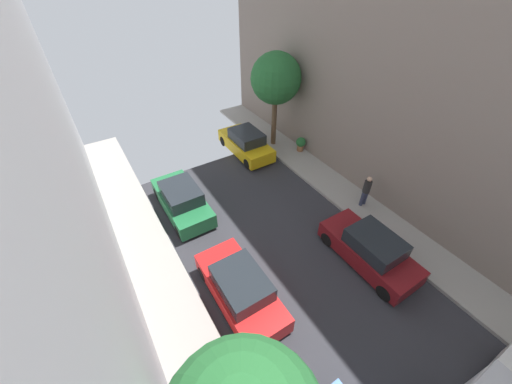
{
  "coord_description": "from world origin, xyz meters",
  "views": [
    {
      "loc": [
        -5.41,
        1.61,
        10.37
      ],
      "look_at": [
        0.83,
        11.55,
        0.5
      ],
      "focal_mm": 20.87,
      "sensor_mm": 36.0,
      "label": 1
    }
  ],
  "objects": [
    {
      "name": "parked_car_left_2",
      "position": [
        -2.7,
        6.99,
        0.72
      ],
      "size": [
        1.78,
        4.2,
        1.57
      ],
      "color": "red",
      "rests_on": "ground"
    },
    {
      "name": "parked_car_right_3",
      "position": [
        2.7,
        5.72,
        0.72
      ],
      "size": [
        1.78,
        4.2,
        1.57
      ],
      "color": "maroon",
      "rests_on": "ground"
    },
    {
      "name": "street_tree_1",
      "position": [
        4.71,
        15.59,
        4.37
      ],
      "size": [
        2.93,
        2.93,
        5.72
      ],
      "color": "brown",
      "rests_on": "sidewalk_right"
    },
    {
      "name": "parked_car_right_4",
      "position": [
        2.7,
        15.71,
        0.72
      ],
      "size": [
        1.78,
        4.2,
        1.57
      ],
      "color": "gold",
      "rests_on": "ground"
    },
    {
      "name": "parked_car_left_3",
      "position": [
        -2.7,
        12.74,
        0.72
      ],
      "size": [
        1.78,
        4.2,
        1.57
      ],
      "color": "#1E6638",
      "rests_on": "ground"
    },
    {
      "name": "pedestrian",
      "position": [
        5.13,
        8.22,
        1.07
      ],
      "size": [
        0.4,
        0.36,
        1.72
      ],
      "color": "#2D334C",
      "rests_on": "sidewalk_right"
    },
    {
      "name": "potted_plant_0",
      "position": [
        5.66,
        13.93,
        0.66
      ],
      "size": [
        0.6,
        0.6,
        0.9
      ],
      "color": "brown",
      "rests_on": "sidewalk_right"
    }
  ]
}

